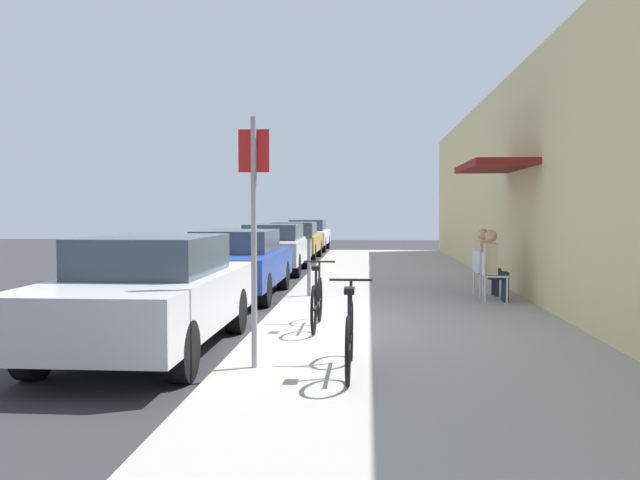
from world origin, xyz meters
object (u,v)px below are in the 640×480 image
Objects in this scene: parked_car_2 at (273,247)px; parked_car_4 at (308,234)px; cafe_chair_0 at (490,273)px; parking_meter at (309,256)px; street_sign at (254,222)px; cafe_chair_1 at (483,270)px; seated_patron_0 at (494,263)px; parked_car_3 at (294,240)px; seated_patron_1 at (486,260)px; parked_car_0 at (151,292)px; bicycle_0 at (350,337)px; parked_car_1 at (236,262)px; bicycle_1 at (317,302)px.

parked_car_2 reaches higher than parked_car_4.
parking_meter is at bearing 170.96° from cafe_chair_0.
street_sign is 2.99× the size of cafe_chair_1.
parked_car_3 is at bearing 112.90° from seated_patron_0.
seated_patron_1 reaches higher than cafe_chair_0.
cafe_chair_0 is 0.67× the size of seated_patron_1.
parking_meter is at bearing 171.03° from seated_patron_0.
bicycle_0 is at bearing -28.32° from parked_car_0.
parked_car_3 is 12.69m from seated_patron_0.
parking_meter is (1.55, -11.16, 0.19)m from parked_car_3.
street_sign reaches higher than parked_car_4.
parking_meter reaches higher than parked_car_1.
cafe_chair_0 is (4.88, -11.69, -0.08)m from parked_car_3.
street_sign is 2.02× the size of seated_patron_1.
parked_car_4 is 1.69× the size of street_sign.
street_sign reaches higher than parked_car_2.
parked_car_0 is 1.00× the size of parked_car_4.
cafe_chair_0 is (4.88, -1.17, -0.09)m from parked_car_1.
parked_car_1 is 2.57× the size of bicycle_0.
seated_patron_0 reaches higher than parked_car_2.
parked_car_0 is at bearing 151.68° from bicycle_0.
parking_meter is 1.02× the size of seated_patron_0.
seated_patron_0 is 0.81m from cafe_chair_1.
parked_car_4 is at bearing 90.00° from parked_car_3.
bicycle_1 is at bearing -64.27° from parked_car_1.
parked_car_2 is 1.00× the size of parked_car_3.
parked_car_3 is at bearing 90.00° from parked_car_2.
parked_car_0 is 10.57m from parked_car_2.
cafe_chair_1 is at bearing 51.74° from bicycle_1.
parking_meter is 3.40m from seated_patron_1.
parked_car_0 is 1.00× the size of parked_car_3.
parked_car_3 is 11.97m from seated_patron_1.
parking_meter is 1.52× the size of cafe_chair_0.
seated_patron_1 is (2.97, 3.70, 0.34)m from bicycle_1.
cafe_chair_1 is (4.88, -0.40, -0.09)m from parked_car_1.
cafe_chair_0 is 0.78m from cafe_chair_1.
parked_car_1 is 1.00× the size of parked_car_3.
parked_car_2 is 7.50m from cafe_chair_1.
parked_car_4 is at bearing 93.84° from street_sign.
cafe_chair_1 is at bearing -171.19° from seated_patron_1.
parked_car_0 reaches higher than parked_car_4.
bicycle_1 is 1.97× the size of cafe_chair_0.
bicycle_1 is at bearing -78.16° from parked_car_2.
parking_meter reaches higher than parked_car_3.
parked_car_2 is at bearing -90.00° from parked_car_3.
seated_patron_1 is (3.39, 0.26, -0.07)m from parking_meter.
street_sign reaches higher than seated_patron_1.
bicycle_0 is 5.96m from seated_patron_0.
parking_meter is 1.52× the size of cafe_chair_1.
parked_car_3 is 5.06× the size of cafe_chair_1.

